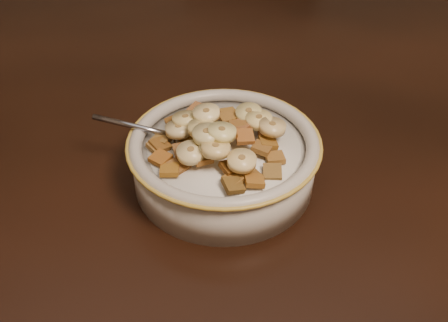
{
  "coord_description": "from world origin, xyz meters",
  "views": [
    {
      "loc": [
        0.08,
        -0.59,
        1.16
      ],
      "look_at": [
        0.08,
        -0.13,
        0.78
      ],
      "focal_mm": 40.0,
      "sensor_mm": 36.0,
      "label": 1
    }
  ],
  "objects_px": {
    "cereal_bowl": "(224,164)",
    "spoon": "(195,141)",
    "table": "(169,129)",
    "chair": "(249,79)"
  },
  "relations": [
    {
      "from": "cereal_bowl",
      "to": "spoon",
      "type": "height_order",
      "value": "spoon"
    },
    {
      "from": "table",
      "to": "cereal_bowl",
      "type": "height_order",
      "value": "cereal_bowl"
    },
    {
      "from": "cereal_bowl",
      "to": "spoon",
      "type": "distance_m",
      "value": 0.05
    },
    {
      "from": "chair",
      "to": "spoon",
      "type": "height_order",
      "value": "chair"
    },
    {
      "from": "table",
      "to": "chair",
      "type": "height_order",
      "value": "chair"
    },
    {
      "from": "table",
      "to": "chair",
      "type": "relative_size",
      "value": 1.57
    },
    {
      "from": "chair",
      "to": "spoon",
      "type": "relative_size",
      "value": 17.32
    },
    {
      "from": "cereal_bowl",
      "to": "spoon",
      "type": "relative_size",
      "value": 4.17
    },
    {
      "from": "table",
      "to": "spoon",
      "type": "height_order",
      "value": "spoon"
    },
    {
      "from": "chair",
      "to": "spoon",
      "type": "xyz_separation_m",
      "value": [
        -0.11,
        -0.76,
        0.36
      ]
    }
  ]
}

